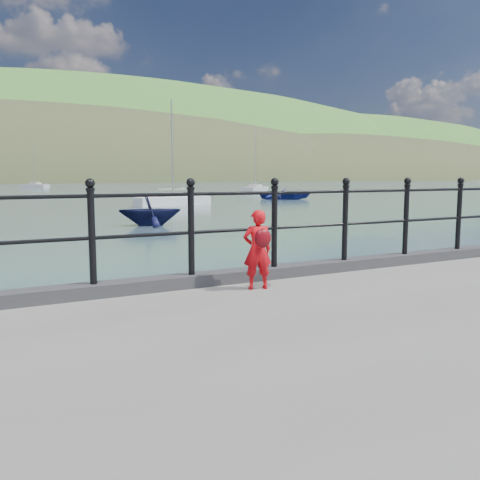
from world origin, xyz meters
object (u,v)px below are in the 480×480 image
railing (235,219)px  launch_navy (150,210)px  sailboat_deep (35,186)px  launch_blue (285,194)px  sailboat_far (255,189)px  sailboat_near (173,201)px  child (258,249)px

railing → launch_navy: (4.39, 17.47, -1.06)m
sailboat_deep → launch_navy: bearing=-43.8°
launch_blue → sailboat_deep: sailboat_deep is taller
launch_navy → sailboat_deep: 80.18m
launch_navy → sailboat_far: bearing=-22.4°
railing → sailboat_far: (33.91, 59.94, -1.48)m
sailboat_far → sailboat_near: bearing=-171.3°
child → sailboat_far: bearing=-104.3°
child → sailboat_deep: bearing=-79.3°
sailboat_far → sailboat_deep: size_ratio=1.17×
sailboat_far → child: bearing=-160.8°
child → railing: bearing=-69.1°
railing → sailboat_deep: bearing=85.7°
launch_blue → sailboat_near: bearing=148.3°
launch_navy → child: bearing=178.8°
launch_blue → sailboat_far: bearing=16.6°
launch_blue → sailboat_near: (-13.58, -4.78, -0.18)m
sailboat_near → sailboat_deep: size_ratio=1.00×
railing → launch_navy: 18.04m
child → sailboat_near: sailboat_near is taller
child → sailboat_deep: 98.38m
launch_navy → sailboat_near: 16.19m
child → launch_navy: bearing=-88.6°
sailboat_deep → child: bearing=-45.9°
launch_blue → sailboat_deep: (-17.26, 60.54, -0.18)m
launch_navy → sailboat_far: sailboat_far is taller
sailboat_far → sailboat_deep: bearing=83.7°
sailboat_near → child: bearing=-118.2°
sailboat_far → launch_blue: bearing=-153.9°
sailboat_near → sailboat_deep: bearing=83.4°
child → sailboat_far: sailboat_far is taller
sailboat_deep → railing: bearing=-46.0°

